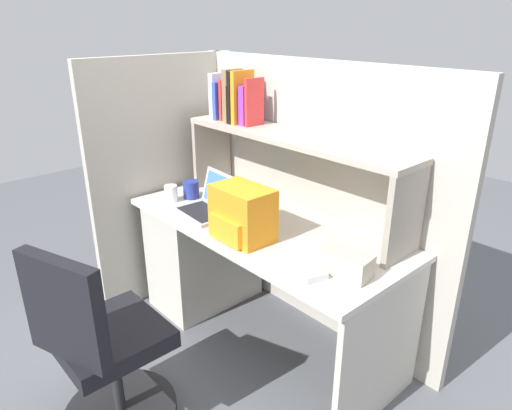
{
  "coord_description": "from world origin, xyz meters",
  "views": [
    {
      "loc": [
        1.63,
        -1.53,
        1.74
      ],
      "look_at": [
        0.0,
        -0.05,
        0.85
      ],
      "focal_mm": 32.31,
      "sensor_mm": 36.0,
      "label": 1
    }
  ],
  "objects_px": {
    "laptop": "(210,204)",
    "paper_cup": "(171,194)",
    "office_chair": "(103,354)",
    "tissue_box": "(345,264)",
    "backpack": "(242,214)",
    "snack_canister": "(191,189)",
    "computer_mouse": "(314,276)"
  },
  "relations": [
    {
      "from": "snack_canister",
      "to": "computer_mouse",
      "type": "bearing_deg",
      "value": -8.41
    },
    {
      "from": "tissue_box",
      "to": "snack_canister",
      "type": "relative_size",
      "value": 2.07
    },
    {
      "from": "laptop",
      "to": "backpack",
      "type": "height_order",
      "value": "backpack"
    },
    {
      "from": "snack_canister",
      "to": "tissue_box",
      "type": "bearing_deg",
      "value": -1.7
    },
    {
      "from": "laptop",
      "to": "computer_mouse",
      "type": "relative_size",
      "value": 3.16
    },
    {
      "from": "tissue_box",
      "to": "snack_canister",
      "type": "distance_m",
      "value": 1.19
    },
    {
      "from": "tissue_box",
      "to": "computer_mouse",
      "type": "bearing_deg",
      "value": -120.76
    },
    {
      "from": "tissue_box",
      "to": "office_chair",
      "type": "distance_m",
      "value": 1.12
    },
    {
      "from": "computer_mouse",
      "to": "paper_cup",
      "type": "distance_m",
      "value": 1.16
    },
    {
      "from": "paper_cup",
      "to": "office_chair",
      "type": "xyz_separation_m",
      "value": [
        0.6,
        -0.76,
        -0.39
      ]
    },
    {
      "from": "backpack",
      "to": "paper_cup",
      "type": "relative_size",
      "value": 3.03
    },
    {
      "from": "laptop",
      "to": "paper_cup",
      "type": "relative_size",
      "value": 3.33
    },
    {
      "from": "backpack",
      "to": "office_chair",
      "type": "xyz_separation_m",
      "value": [
        -0.06,
        -0.75,
        -0.46
      ]
    },
    {
      "from": "paper_cup",
      "to": "snack_canister",
      "type": "xyz_separation_m",
      "value": [
        0.03,
        0.12,
        0.0
      ]
    },
    {
      "from": "office_chair",
      "to": "laptop",
      "type": "bearing_deg",
      "value": -88.6
    },
    {
      "from": "paper_cup",
      "to": "tissue_box",
      "type": "height_order",
      "value": "tissue_box"
    },
    {
      "from": "backpack",
      "to": "snack_canister",
      "type": "relative_size",
      "value": 2.82
    },
    {
      "from": "computer_mouse",
      "to": "paper_cup",
      "type": "relative_size",
      "value": 1.05
    },
    {
      "from": "computer_mouse",
      "to": "paper_cup",
      "type": "height_order",
      "value": "paper_cup"
    },
    {
      "from": "laptop",
      "to": "paper_cup",
      "type": "height_order",
      "value": "laptop"
    },
    {
      "from": "backpack",
      "to": "computer_mouse",
      "type": "bearing_deg",
      "value": -3.93
    },
    {
      "from": "backpack",
      "to": "office_chair",
      "type": "height_order",
      "value": "backpack"
    },
    {
      "from": "snack_canister",
      "to": "office_chair",
      "type": "xyz_separation_m",
      "value": [
        0.57,
        -0.88,
        -0.39
      ]
    },
    {
      "from": "computer_mouse",
      "to": "office_chair",
      "type": "relative_size",
      "value": 0.11
    },
    {
      "from": "backpack",
      "to": "snack_canister",
      "type": "xyz_separation_m",
      "value": [
        -0.63,
        0.13,
        -0.08
      ]
    },
    {
      "from": "backpack",
      "to": "tissue_box",
      "type": "distance_m",
      "value": 0.57
    },
    {
      "from": "laptop",
      "to": "paper_cup",
      "type": "bearing_deg",
      "value": -167.78
    },
    {
      "from": "paper_cup",
      "to": "office_chair",
      "type": "bearing_deg",
      "value": -51.71
    },
    {
      "from": "computer_mouse",
      "to": "backpack",
      "type": "bearing_deg",
      "value": -168.43
    },
    {
      "from": "computer_mouse",
      "to": "snack_canister",
      "type": "bearing_deg",
      "value": -172.92
    },
    {
      "from": "tissue_box",
      "to": "snack_canister",
      "type": "xyz_separation_m",
      "value": [
        -1.19,
        0.04,
        0.0
      ]
    },
    {
      "from": "tissue_box",
      "to": "snack_canister",
      "type": "height_order",
      "value": "snack_canister"
    }
  ]
}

